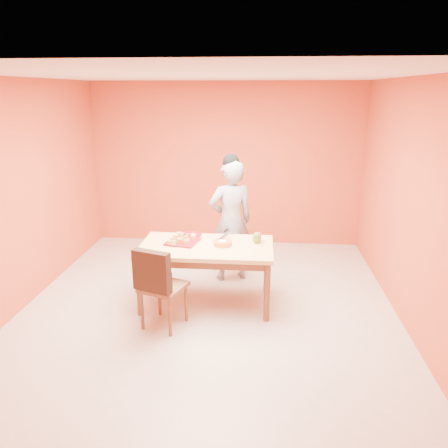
# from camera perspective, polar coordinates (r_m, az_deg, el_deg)

# --- Properties ---
(floor) EXTENTS (5.00, 5.00, 0.00)m
(floor) POSITION_cam_1_polar(r_m,az_deg,el_deg) (5.42, -2.06, -10.96)
(floor) COLOR beige
(floor) RESTS_ON ground
(ceiling) EXTENTS (5.00, 5.00, 0.00)m
(ceiling) POSITION_cam_1_polar(r_m,az_deg,el_deg) (4.79, -2.42, 18.89)
(ceiling) COLOR white
(ceiling) RESTS_ON wall_back
(wall_back) EXTENTS (4.50, 0.00, 4.50)m
(wall_back) POSITION_cam_1_polar(r_m,az_deg,el_deg) (7.37, 0.26, 7.72)
(wall_back) COLOR #C5512D
(wall_back) RESTS_ON floor
(wall_left) EXTENTS (0.00, 5.00, 5.00)m
(wall_left) POSITION_cam_1_polar(r_m,az_deg,el_deg) (5.68, -25.42, 3.22)
(wall_left) COLOR #C5512D
(wall_left) RESTS_ON floor
(wall_right) EXTENTS (0.00, 5.00, 5.00)m
(wall_right) POSITION_cam_1_polar(r_m,az_deg,el_deg) (5.16, 23.42, 2.23)
(wall_right) COLOR #C5512D
(wall_right) RESTS_ON floor
(dining_table) EXTENTS (1.60, 0.90, 0.76)m
(dining_table) POSITION_cam_1_polar(r_m,az_deg,el_deg) (5.30, -2.32, -3.74)
(dining_table) COLOR #E9C47A
(dining_table) RESTS_ON floor
(dining_chair) EXTENTS (0.57, 0.64, 0.96)m
(dining_chair) POSITION_cam_1_polar(r_m,az_deg,el_deg) (4.88, -7.97, -7.94)
(dining_chair) COLOR brown
(dining_chair) RESTS_ON floor
(pastry_pile) EXTENTS (0.33, 0.33, 0.11)m
(pastry_pile) POSITION_cam_1_polar(r_m,az_deg,el_deg) (5.35, -5.44, -1.66)
(pastry_pile) COLOR #E6BC62
(pastry_pile) RESTS_ON pastry_platter
(person) EXTENTS (0.72, 0.59, 1.68)m
(person) POSITION_cam_1_polar(r_m,az_deg,el_deg) (5.94, 0.89, 0.36)
(person) COLOR gray
(person) RESTS_ON floor
(pastry_platter) EXTENTS (0.43, 0.43, 0.02)m
(pastry_platter) POSITION_cam_1_polar(r_m,az_deg,el_deg) (5.38, -5.42, -2.31)
(pastry_platter) COLOR maroon
(pastry_platter) RESTS_ON dining_table
(red_dinner_plate) EXTENTS (0.32, 0.32, 0.02)m
(red_dinner_plate) POSITION_cam_1_polar(r_m,az_deg,el_deg) (5.63, -4.26, -1.42)
(red_dinner_plate) COLOR maroon
(red_dinner_plate) RESTS_ON dining_table
(white_cake_plate) EXTENTS (0.32, 0.32, 0.01)m
(white_cake_plate) POSITION_cam_1_polar(r_m,az_deg,el_deg) (5.22, -0.17, -2.87)
(white_cake_plate) COLOR white
(white_cake_plate) RESTS_ON dining_table
(sponge_cake) EXTENTS (0.27, 0.27, 0.05)m
(sponge_cake) POSITION_cam_1_polar(r_m,az_deg,el_deg) (5.21, -0.17, -2.54)
(sponge_cake) COLOR orange
(sponge_cake) RESTS_ON white_cake_plate
(cake_server) EXTENTS (0.14, 0.29, 0.01)m
(cake_server) POSITION_cam_1_polar(r_m,az_deg,el_deg) (5.37, 0.11, -1.56)
(cake_server) COLOR silver
(cake_server) RESTS_ON sponge_cake
(egg_ornament) EXTENTS (0.12, 0.10, 0.14)m
(egg_ornament) POSITION_cam_1_polar(r_m,az_deg,el_deg) (5.33, 4.30, -1.80)
(egg_ornament) COLOR olive
(egg_ornament) RESTS_ON dining_table
(magenta_glass) EXTENTS (0.07, 0.07, 0.10)m
(magenta_glass) POSITION_cam_1_polar(r_m,az_deg,el_deg) (5.41, 4.53, -1.71)
(magenta_glass) COLOR #D5204C
(magenta_glass) RESTS_ON dining_table
(checker_tin) EXTENTS (0.11, 0.11, 0.03)m
(checker_tin) POSITION_cam_1_polar(r_m,az_deg,el_deg) (5.55, 4.31, -1.61)
(checker_tin) COLOR #34190E
(checker_tin) RESTS_ON dining_table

